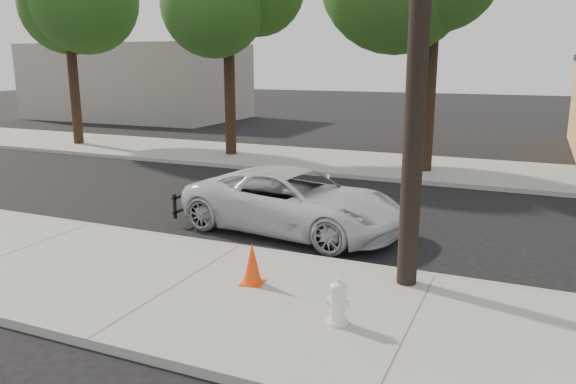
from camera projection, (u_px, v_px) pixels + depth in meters
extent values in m
plane|color=black|center=(281.00, 226.00, 13.56)|extent=(120.00, 120.00, 0.00)
cube|color=gray|center=(179.00, 287.00, 9.71)|extent=(90.00, 4.40, 0.15)
cube|color=gray|center=(375.00, 165.00, 21.12)|extent=(90.00, 5.00, 0.15)
cube|color=#9E9B93|center=(240.00, 249.00, 11.67)|extent=(90.00, 0.12, 0.16)
cube|color=gray|center=(137.00, 82.00, 38.65)|extent=(14.00, 8.00, 5.00)
cylinder|color=black|center=(420.00, 11.00, 8.68)|extent=(0.34, 0.34, 9.00)
cylinder|color=black|center=(75.00, 94.00, 25.63)|extent=(0.44, 0.44, 4.50)
sphere|color=#1E4012|center=(68.00, 8.00, 24.78)|extent=(4.50, 4.50, 4.50)
cylinder|color=black|center=(230.00, 102.00, 22.70)|extent=(0.44, 0.44, 4.25)
sphere|color=#1E4012|center=(228.00, 11.00, 21.90)|extent=(4.20, 4.20, 4.20)
cylinder|color=black|center=(429.00, 102.00, 19.15)|extent=(0.44, 0.44, 4.75)
imported|color=silver|center=(294.00, 201.00, 12.99)|extent=(5.50, 3.08, 1.45)
cylinder|color=white|center=(337.00, 322.00, 8.19)|extent=(0.32, 0.32, 0.06)
cylinder|color=white|center=(338.00, 306.00, 8.13)|extent=(0.24, 0.24, 0.54)
ellipsoid|color=white|center=(338.00, 288.00, 8.07)|extent=(0.26, 0.26, 0.18)
cylinder|color=white|center=(338.00, 303.00, 8.12)|extent=(0.34, 0.13, 0.11)
cylinder|color=white|center=(338.00, 303.00, 8.12)|extent=(0.15, 0.19, 0.14)
cube|color=#F53E0C|center=(252.00, 283.00, 9.68)|extent=(0.43, 0.43, 0.02)
cone|color=#F53E0C|center=(252.00, 263.00, 9.60)|extent=(0.38, 0.38, 0.73)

